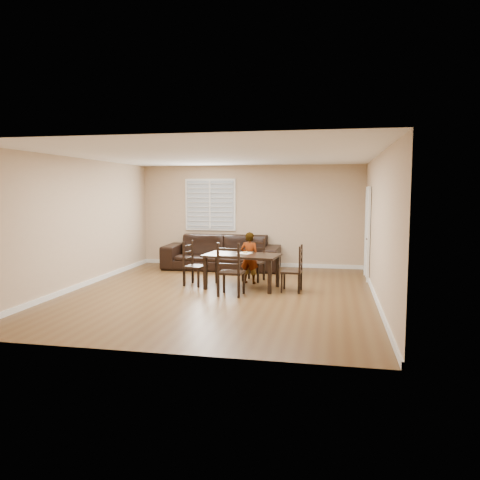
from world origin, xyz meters
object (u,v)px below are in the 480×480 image
object	(u,v)px
chair_right	(297,271)
child	(250,258)
chair_far	(229,272)
chair_left	(191,265)
donut	(245,252)
sofa	(222,252)
chair_near	(255,261)
dining_table	(242,259)

from	to	relation	value
chair_right	child	size ratio (longest dim) A/B	0.83
chair_far	chair_left	bearing A→B (deg)	-38.10
chair_far	chair_left	world-z (taller)	chair_far
child	donut	distance (m)	0.42
chair_left	sofa	xyz separation A→B (m)	(0.17, 2.14, 0.00)
sofa	child	bearing A→B (deg)	-59.52
chair_near	donut	distance (m)	0.86
dining_table	child	distance (m)	0.56
chair_right	donut	distance (m)	1.19
chair_near	sofa	size ratio (longest dim) A/B	0.32
child	sofa	bearing A→B (deg)	-48.09
chair_right	dining_table	bearing A→B (deg)	-93.53
dining_table	chair_near	distance (m)	0.99
chair_left	sofa	size ratio (longest dim) A/B	0.32
dining_table	donut	bearing A→B (deg)	83.66
chair_left	sofa	distance (m)	2.15
dining_table	chair_near	bearing A→B (deg)	89.16
child	sofa	distance (m)	2.03
sofa	chair_left	bearing A→B (deg)	-95.16
chair_near	child	size ratio (longest dim) A/B	0.84
chair_far	child	bearing A→B (deg)	-92.34
chair_far	donut	bearing A→B (deg)	-93.35
chair_near	donut	bearing A→B (deg)	-82.61
dining_table	donut	size ratio (longest dim) A/B	17.12
chair_near	donut	world-z (taller)	chair_near
dining_table	chair_left	size ratio (longest dim) A/B	1.70
chair_left	chair_right	xyz separation A→B (m)	(2.31, -0.27, -0.00)
chair_right	sofa	distance (m)	3.22
chair_left	chair_right	distance (m)	2.32
sofa	chair_right	bearing A→B (deg)	-48.97
chair_near	chair_far	distance (m)	1.79
chair_far	child	xyz separation A→B (m)	(0.15, 1.37, 0.09)
dining_table	chair_near	world-z (taller)	chair_near
chair_right	donut	size ratio (longest dim) A/B	10.03
donut	sofa	size ratio (longest dim) A/B	0.03
chair_right	donut	world-z (taller)	chair_right
chair_far	sofa	world-z (taller)	chair_far
child	sofa	xyz separation A→B (m)	(-1.04, 1.73, -0.13)
donut	sofa	world-z (taller)	sofa
chair_far	chair_left	xyz separation A→B (m)	(-1.07, 0.96, -0.04)
chair_near	chair_left	world-z (taller)	chair_near
chair_right	child	xyz separation A→B (m)	(-1.09, 0.67, 0.14)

